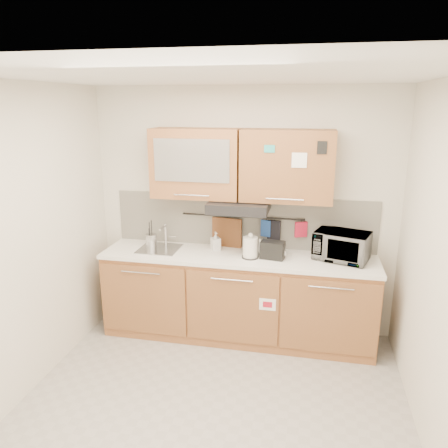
% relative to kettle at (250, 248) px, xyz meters
% --- Properties ---
extents(floor, '(3.20, 3.20, 0.00)m').
position_rel_kettle_xyz_m(floor, '(-0.14, -1.14, -1.02)').
color(floor, '#9E9993').
rests_on(floor, ground).
extents(ceiling, '(3.20, 3.20, 0.00)m').
position_rel_kettle_xyz_m(ceiling, '(-0.14, -1.14, 1.58)').
color(ceiling, white).
rests_on(ceiling, wall_back).
extents(wall_back, '(3.20, 0.00, 3.20)m').
position_rel_kettle_xyz_m(wall_back, '(-0.14, 0.36, 0.28)').
color(wall_back, silver).
rests_on(wall_back, ground).
extents(wall_left, '(0.00, 3.00, 3.00)m').
position_rel_kettle_xyz_m(wall_left, '(-1.74, -1.14, 0.28)').
color(wall_left, silver).
rests_on(wall_left, ground).
extents(wall_right, '(0.00, 3.00, 3.00)m').
position_rel_kettle_xyz_m(wall_right, '(1.46, -1.14, 0.28)').
color(wall_right, silver).
rests_on(wall_right, ground).
extents(base_cabinet, '(2.80, 0.64, 0.88)m').
position_rel_kettle_xyz_m(base_cabinet, '(-0.14, 0.05, -0.62)').
color(base_cabinet, '#AC673D').
rests_on(base_cabinet, floor).
extents(countertop, '(2.82, 0.62, 0.04)m').
position_rel_kettle_xyz_m(countertop, '(-0.14, 0.05, -0.12)').
color(countertop, white).
rests_on(countertop, base_cabinet).
extents(backsplash, '(2.80, 0.02, 0.56)m').
position_rel_kettle_xyz_m(backsplash, '(-0.14, 0.35, 0.18)').
color(backsplash, silver).
rests_on(backsplash, countertop).
extents(upper_cabinets, '(1.82, 0.37, 0.70)m').
position_rel_kettle_xyz_m(upper_cabinets, '(-0.14, 0.19, 0.81)').
color(upper_cabinets, '#AC673D').
rests_on(upper_cabinets, wall_back).
extents(range_hood, '(0.60, 0.46, 0.10)m').
position_rel_kettle_xyz_m(range_hood, '(-0.14, 0.11, 0.40)').
color(range_hood, black).
rests_on(range_hood, upper_cabinets).
extents(sink, '(0.42, 0.40, 0.26)m').
position_rel_kettle_xyz_m(sink, '(-0.99, 0.07, -0.10)').
color(sink, silver).
rests_on(sink, countertop).
extents(utensil_rail, '(1.30, 0.02, 0.02)m').
position_rel_kettle_xyz_m(utensil_rail, '(-0.14, 0.31, 0.24)').
color(utensil_rail, black).
rests_on(utensil_rail, backsplash).
extents(utensil_crock, '(0.16, 0.16, 0.30)m').
position_rel_kettle_xyz_m(utensil_crock, '(-1.09, 0.11, -0.03)').
color(utensil_crock, '#ABABAF').
rests_on(utensil_crock, countertop).
extents(kettle, '(0.20, 0.20, 0.26)m').
position_rel_kettle_xyz_m(kettle, '(0.00, 0.00, 0.00)').
color(kettle, silver).
rests_on(kettle, countertop).
extents(toaster, '(0.25, 0.17, 0.18)m').
position_rel_kettle_xyz_m(toaster, '(0.22, 0.03, -0.01)').
color(toaster, black).
rests_on(toaster, countertop).
extents(microwave, '(0.59, 0.49, 0.28)m').
position_rel_kettle_xyz_m(microwave, '(0.89, 0.14, 0.04)').
color(microwave, '#999999').
rests_on(microwave, countertop).
extents(soap_bottle, '(0.12, 0.12, 0.20)m').
position_rel_kettle_xyz_m(soap_bottle, '(-0.39, 0.17, -0.01)').
color(soap_bottle, '#999999').
rests_on(soap_bottle, countertop).
extents(cutting_board, '(0.33, 0.07, 0.41)m').
position_rel_kettle_xyz_m(cutting_board, '(-0.30, 0.30, 0.01)').
color(cutting_board, brown).
rests_on(cutting_board, utensil_rail).
extents(oven_mitt, '(0.11, 0.05, 0.18)m').
position_rel_kettle_xyz_m(oven_mitt, '(0.12, 0.30, 0.13)').
color(oven_mitt, '#204695').
rests_on(oven_mitt, utensil_rail).
extents(dark_pouch, '(0.14, 0.05, 0.21)m').
position_rel_kettle_xyz_m(dark_pouch, '(0.20, 0.30, 0.11)').
color(dark_pouch, black).
rests_on(dark_pouch, utensil_rail).
extents(pot_holder, '(0.13, 0.07, 0.16)m').
position_rel_kettle_xyz_m(pot_holder, '(0.48, 0.30, 0.14)').
color(pot_holder, '#AF1732').
rests_on(pot_holder, utensil_rail).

